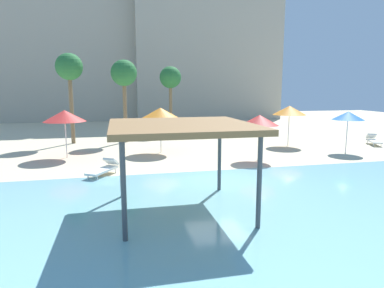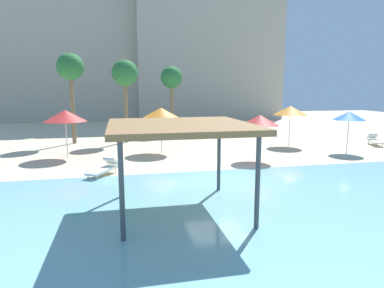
{
  "view_description": "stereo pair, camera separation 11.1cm",
  "coord_description": "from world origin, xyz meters",
  "px_view_note": "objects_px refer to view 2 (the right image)",
  "views": [
    {
      "loc": [
        -4.2,
        -13.68,
        3.98
      ],
      "look_at": [
        -0.67,
        2.0,
        1.3
      ],
      "focal_mm": 31.23,
      "sensor_mm": 36.0,
      "label": 1
    },
    {
      "loc": [
        -4.09,
        -13.71,
        3.98
      ],
      "look_at": [
        -0.67,
        2.0,
        1.3
      ],
      "focal_mm": 31.23,
      "sensor_mm": 36.0,
      "label": 2
    }
  ],
  "objects_px": {
    "lounge_chair_0": "(375,140)",
    "shade_pavilion": "(180,129)",
    "beach_umbrella_orange_3": "(290,110)",
    "palm_tree_1": "(70,69)",
    "palm_tree_0": "(125,75)",
    "palm_tree_2": "(171,79)",
    "lounge_chair_2": "(104,168)",
    "beach_umbrella_orange_0": "(161,113)",
    "beach_umbrella_red_1": "(260,120)",
    "beach_umbrella_blue_5": "(349,116)",
    "beach_umbrella_red_2": "(65,116)"
  },
  "relations": [
    {
      "from": "beach_umbrella_blue_5",
      "to": "palm_tree_2",
      "type": "bearing_deg",
      "value": 129.56
    },
    {
      "from": "lounge_chair_0",
      "to": "beach_umbrella_red_1",
      "type": "bearing_deg",
      "value": -49.14
    },
    {
      "from": "beach_umbrella_red_1",
      "to": "shade_pavilion",
      "type": "bearing_deg",
      "value": -129.76
    },
    {
      "from": "beach_umbrella_red_1",
      "to": "beach_umbrella_blue_5",
      "type": "height_order",
      "value": "beach_umbrella_blue_5"
    },
    {
      "from": "beach_umbrella_blue_5",
      "to": "palm_tree_1",
      "type": "distance_m",
      "value": 19.01
    },
    {
      "from": "beach_umbrella_orange_0",
      "to": "beach_umbrella_orange_3",
      "type": "relative_size",
      "value": 1.01
    },
    {
      "from": "shade_pavilion",
      "to": "beach_umbrella_orange_3",
      "type": "bearing_deg",
      "value": 48.27
    },
    {
      "from": "beach_umbrella_orange_0",
      "to": "palm_tree_2",
      "type": "bearing_deg",
      "value": 76.97
    },
    {
      "from": "palm_tree_1",
      "to": "beach_umbrella_blue_5",
      "type": "bearing_deg",
      "value": -23.13
    },
    {
      "from": "lounge_chair_0",
      "to": "palm_tree_2",
      "type": "height_order",
      "value": "palm_tree_2"
    },
    {
      "from": "lounge_chair_0",
      "to": "beach_umbrella_red_2",
      "type": "bearing_deg",
      "value": -65.62
    },
    {
      "from": "beach_umbrella_orange_3",
      "to": "palm_tree_0",
      "type": "height_order",
      "value": "palm_tree_0"
    },
    {
      "from": "beach_umbrella_orange_3",
      "to": "palm_tree_1",
      "type": "bearing_deg",
      "value": 164.07
    },
    {
      "from": "beach_umbrella_red_1",
      "to": "beach_umbrella_red_2",
      "type": "relative_size",
      "value": 0.92
    },
    {
      "from": "palm_tree_0",
      "to": "beach_umbrella_red_1",
      "type": "bearing_deg",
      "value": -48.75
    },
    {
      "from": "beach_umbrella_red_2",
      "to": "beach_umbrella_orange_3",
      "type": "height_order",
      "value": "beach_umbrella_orange_3"
    },
    {
      "from": "lounge_chair_0",
      "to": "palm_tree_1",
      "type": "bearing_deg",
      "value": -79.79
    },
    {
      "from": "beach_umbrella_orange_3",
      "to": "palm_tree_2",
      "type": "relative_size",
      "value": 0.47
    },
    {
      "from": "beach_umbrella_red_1",
      "to": "lounge_chair_0",
      "type": "relative_size",
      "value": 1.29
    },
    {
      "from": "palm_tree_0",
      "to": "lounge_chair_2",
      "type": "bearing_deg",
      "value": -97.43
    },
    {
      "from": "beach_umbrella_orange_0",
      "to": "lounge_chair_0",
      "type": "distance_m",
      "value": 15.43
    },
    {
      "from": "beach_umbrella_orange_0",
      "to": "lounge_chair_2",
      "type": "bearing_deg",
      "value": -123.27
    },
    {
      "from": "lounge_chair_0",
      "to": "palm_tree_1",
      "type": "height_order",
      "value": "palm_tree_1"
    },
    {
      "from": "lounge_chair_0",
      "to": "palm_tree_1",
      "type": "relative_size",
      "value": 0.31
    },
    {
      "from": "beach_umbrella_red_1",
      "to": "lounge_chair_0",
      "type": "distance_m",
      "value": 10.81
    },
    {
      "from": "beach_umbrella_red_1",
      "to": "beach_umbrella_orange_3",
      "type": "bearing_deg",
      "value": 45.18
    },
    {
      "from": "beach_umbrella_red_2",
      "to": "palm_tree_1",
      "type": "bearing_deg",
      "value": 92.8
    },
    {
      "from": "beach_umbrella_red_2",
      "to": "palm_tree_2",
      "type": "distance_m",
      "value": 12.26
    },
    {
      "from": "shade_pavilion",
      "to": "beach_umbrella_orange_0",
      "type": "relative_size",
      "value": 1.58
    },
    {
      "from": "lounge_chair_0",
      "to": "lounge_chair_2",
      "type": "xyz_separation_m",
      "value": [
        -18.57,
        -4.64,
        0.0
      ]
    },
    {
      "from": "palm_tree_1",
      "to": "lounge_chair_2",
      "type": "bearing_deg",
      "value": -75.78
    },
    {
      "from": "beach_umbrella_red_2",
      "to": "palm_tree_1",
      "type": "relative_size",
      "value": 0.43
    },
    {
      "from": "beach_umbrella_red_1",
      "to": "lounge_chair_0",
      "type": "xyz_separation_m",
      "value": [
        10.2,
        3.03,
        -1.92
      ]
    },
    {
      "from": "beach_umbrella_blue_5",
      "to": "lounge_chair_0",
      "type": "height_order",
      "value": "beach_umbrella_blue_5"
    },
    {
      "from": "lounge_chair_0",
      "to": "shade_pavilion",
      "type": "bearing_deg",
      "value": -33.75
    },
    {
      "from": "palm_tree_2",
      "to": "beach_umbrella_orange_0",
      "type": "bearing_deg",
      "value": -103.03
    },
    {
      "from": "beach_umbrella_orange_0",
      "to": "palm_tree_2",
      "type": "distance_m",
      "value": 9.43
    },
    {
      "from": "beach_umbrella_orange_0",
      "to": "beach_umbrella_blue_5",
      "type": "bearing_deg",
      "value": -12.11
    },
    {
      "from": "lounge_chair_2",
      "to": "palm_tree_2",
      "type": "height_order",
      "value": "palm_tree_2"
    },
    {
      "from": "beach_umbrella_blue_5",
      "to": "lounge_chair_2",
      "type": "relative_size",
      "value": 1.34
    },
    {
      "from": "beach_umbrella_red_2",
      "to": "palm_tree_2",
      "type": "xyz_separation_m",
      "value": [
        7.61,
        9.3,
        2.38
      ]
    },
    {
      "from": "beach_umbrella_orange_3",
      "to": "palm_tree_0",
      "type": "relative_size",
      "value": 0.46
    },
    {
      "from": "beach_umbrella_orange_3",
      "to": "palm_tree_2",
      "type": "xyz_separation_m",
      "value": [
        -7.06,
        8.24,
        2.34
      ]
    },
    {
      "from": "beach_umbrella_orange_0",
      "to": "beach_umbrella_red_1",
      "type": "xyz_separation_m",
      "value": [
        5.08,
        -3.41,
        -0.22
      ]
    },
    {
      "from": "beach_umbrella_red_2",
      "to": "palm_tree_0",
      "type": "bearing_deg",
      "value": 55.35
    },
    {
      "from": "lounge_chair_0",
      "to": "lounge_chair_2",
      "type": "height_order",
      "value": "same"
    },
    {
      "from": "beach_umbrella_orange_0",
      "to": "lounge_chair_0",
      "type": "height_order",
      "value": "beach_umbrella_orange_0"
    },
    {
      "from": "lounge_chair_2",
      "to": "palm_tree_2",
      "type": "distance_m",
      "value": 15.58
    },
    {
      "from": "palm_tree_1",
      "to": "palm_tree_2",
      "type": "xyz_separation_m",
      "value": [
        7.88,
        3.98,
        -0.53
      ]
    },
    {
      "from": "beach_umbrella_orange_0",
      "to": "palm_tree_1",
      "type": "xyz_separation_m",
      "value": [
        -5.82,
        4.92,
        2.87
      ]
    }
  ]
}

